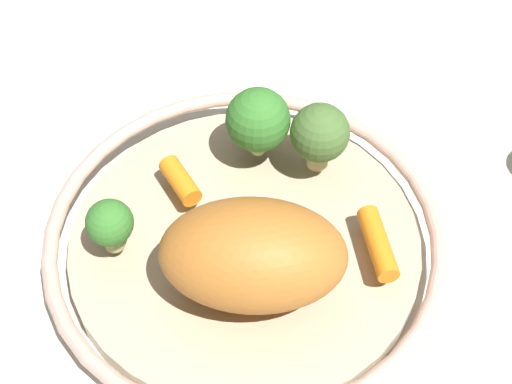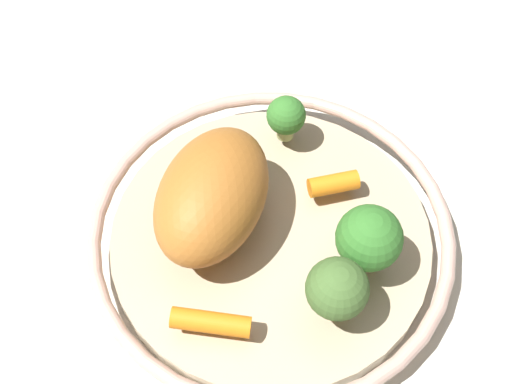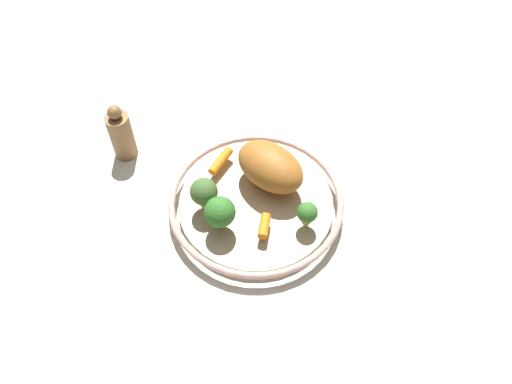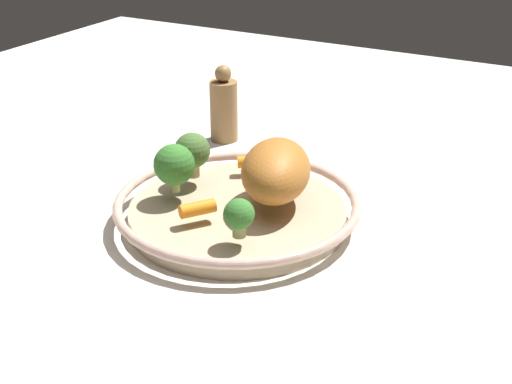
# 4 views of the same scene
# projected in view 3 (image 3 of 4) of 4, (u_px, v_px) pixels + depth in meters

# --- Properties ---
(ground_plane) EXTENTS (2.04, 2.04, 0.00)m
(ground_plane) POSITION_uv_depth(u_px,v_px,m) (256.00, 209.00, 1.03)
(ground_plane) COLOR silver
(serving_bowl) EXTENTS (0.35, 0.35, 0.04)m
(serving_bowl) POSITION_uv_depth(u_px,v_px,m) (256.00, 203.00, 1.01)
(serving_bowl) COLOR tan
(serving_bowl) RESTS_ON ground_plane
(roast_chicken_piece) EXTENTS (0.14, 0.17, 0.08)m
(roast_chicken_piece) POSITION_uv_depth(u_px,v_px,m) (270.00, 167.00, 0.99)
(roast_chicken_piece) COLOR #AD6728
(roast_chicken_piece) RESTS_ON serving_bowl
(baby_carrot_left) EXTENTS (0.07, 0.05, 0.02)m
(baby_carrot_left) POSITION_uv_depth(u_px,v_px,m) (221.00, 161.00, 1.04)
(baby_carrot_left) COLOR orange
(baby_carrot_left) RESTS_ON serving_bowl
(baby_carrot_near_rim) EXTENTS (0.04, 0.05, 0.02)m
(baby_carrot_near_rim) POSITION_uv_depth(u_px,v_px,m) (264.00, 226.00, 0.95)
(baby_carrot_near_rim) COLOR orange
(baby_carrot_near_rim) RESTS_ON serving_bowl
(broccoli_floret_large) EXTENTS (0.05, 0.05, 0.07)m
(broccoli_floret_large) POSITION_uv_depth(u_px,v_px,m) (204.00, 192.00, 0.96)
(broccoli_floret_large) COLOR tan
(broccoli_floret_large) RESTS_ON serving_bowl
(broccoli_floret_edge) EXTENTS (0.06, 0.06, 0.07)m
(broccoli_floret_edge) POSITION_uv_depth(u_px,v_px,m) (220.00, 212.00, 0.93)
(broccoli_floret_edge) COLOR #98A866
(broccoli_floret_edge) RESTS_ON serving_bowl
(broccoli_floret_small) EXTENTS (0.04, 0.04, 0.05)m
(broccoli_floret_small) POSITION_uv_depth(u_px,v_px,m) (307.00, 213.00, 0.94)
(broccoli_floret_small) COLOR #99A866
(broccoli_floret_small) RESTS_ON serving_bowl
(pepper_mill) EXTENTS (0.05, 0.05, 0.14)m
(pepper_mill) POSITION_uv_depth(u_px,v_px,m) (121.00, 134.00, 1.07)
(pepper_mill) COLOR olive
(pepper_mill) RESTS_ON ground_plane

